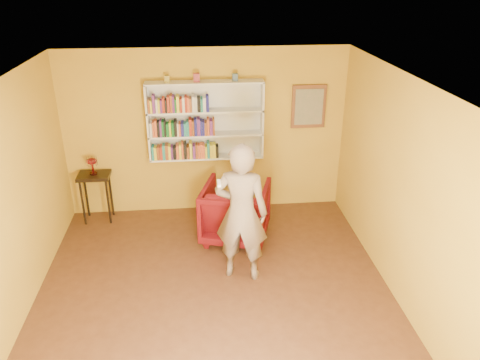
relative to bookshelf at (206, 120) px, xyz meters
name	(u,v)px	position (x,y,z in m)	size (l,w,h in m)	color
room_shell	(214,231)	(0.00, -2.41, -0.58)	(5.30, 5.80, 2.88)	#452716
bookshelf	(206,120)	(0.00, 0.00, 0.00)	(1.80, 0.29, 1.23)	silver
books_row_lower	(185,151)	(-0.34, -0.11, -0.47)	(1.05, 0.19, 0.26)	teal
books_row_middle	(183,128)	(-0.36, -0.11, -0.08)	(0.99, 0.19, 0.26)	silver
books_row_upper	(179,104)	(-0.39, -0.11, 0.29)	(0.91, 0.19, 0.27)	brown
ornament_left	(167,79)	(-0.55, -0.06, 0.67)	(0.07, 0.07, 0.10)	#A5912F
ornament_centre	(197,77)	(-0.12, -0.06, 0.68)	(0.09, 0.09, 0.12)	#99333B
ornament_right	(235,77)	(0.46, -0.06, 0.68)	(0.08, 0.08, 0.11)	#41596C
framed_painting	(309,107)	(1.65, 0.05, 0.16)	(0.55, 0.05, 0.70)	brown
console_table	(95,182)	(-1.79, -0.16, -0.92)	(0.50, 0.38, 0.81)	black
ruby_lustre	(92,163)	(-1.79, -0.16, -0.59)	(0.17, 0.17, 0.27)	maroon
armchair	(236,212)	(0.39, -0.93, -1.15)	(0.94, 0.97, 0.88)	#4A050D
person	(241,213)	(0.37, -1.89, -0.65)	(0.69, 0.45, 1.88)	#7A6659
game_remote	(219,183)	(0.08, -2.28, -0.04)	(0.04, 0.15, 0.04)	white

